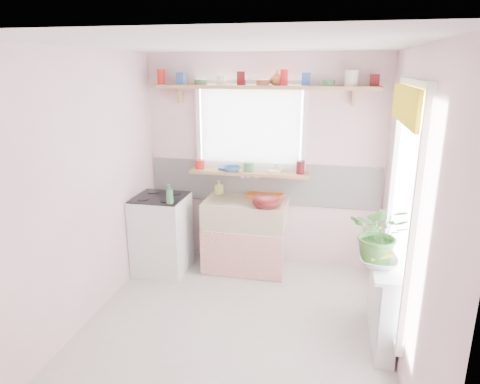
# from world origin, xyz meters

# --- Properties ---
(room) EXTENTS (3.20, 3.20, 3.20)m
(room) POSITION_xyz_m (0.66, 0.86, 1.37)
(room) COLOR beige
(room) RESTS_ON ground
(sink_unit) EXTENTS (0.95, 0.65, 1.11)m
(sink_unit) POSITION_xyz_m (-0.15, 1.29, 0.43)
(sink_unit) COLOR white
(sink_unit) RESTS_ON ground
(cooker) EXTENTS (0.58, 0.58, 0.93)m
(cooker) POSITION_xyz_m (-1.10, 1.05, 0.46)
(cooker) COLOR white
(cooker) RESTS_ON ground
(radiator_ledge) EXTENTS (0.22, 0.95, 0.78)m
(radiator_ledge) POSITION_xyz_m (1.30, 0.20, 0.40)
(radiator_ledge) COLOR white
(radiator_ledge) RESTS_ON ground
(windowsill) EXTENTS (1.40, 0.22, 0.04)m
(windowsill) POSITION_xyz_m (-0.15, 1.48, 1.14)
(windowsill) COLOR tan
(windowsill) RESTS_ON room
(pine_shelf) EXTENTS (2.52, 0.24, 0.04)m
(pine_shelf) POSITION_xyz_m (0.00, 1.47, 2.12)
(pine_shelf) COLOR tan
(pine_shelf) RESTS_ON room
(shelf_crockery) EXTENTS (2.47, 0.11, 0.12)m
(shelf_crockery) POSITION_xyz_m (-0.00, 1.47, 2.20)
(shelf_crockery) COLOR red
(shelf_crockery) RESTS_ON pine_shelf
(sill_crockery) EXTENTS (1.35, 0.11, 0.12)m
(sill_crockery) POSITION_xyz_m (-0.15, 1.48, 1.22)
(sill_crockery) COLOR red
(sill_crockery) RESTS_ON windowsill
(dish_tray) EXTENTS (0.46, 0.39, 0.04)m
(dish_tray) POSITION_xyz_m (0.05, 1.50, 0.87)
(dish_tray) COLOR #CF5612
(dish_tray) RESTS_ON sink_unit
(colander) EXTENTS (0.34, 0.34, 0.14)m
(colander) POSITION_xyz_m (0.12, 1.10, 0.92)
(colander) COLOR #601013
(colander) RESTS_ON sink_unit
(jade_plant) EXTENTS (0.55, 0.50, 0.53)m
(jade_plant) POSITION_xyz_m (1.21, 0.09, 1.04)
(jade_plant) COLOR #3A6D2B
(jade_plant) RESTS_ON radiator_ledge
(fruit_bowl) EXTENTS (0.32, 0.32, 0.08)m
(fruit_bowl) POSITION_xyz_m (1.21, 0.03, 0.81)
(fruit_bowl) COLOR silver
(fruit_bowl) RESTS_ON radiator_ledge
(herb_pot) EXTENTS (0.13, 0.10, 0.21)m
(herb_pot) POSITION_xyz_m (1.21, 0.47, 0.88)
(herb_pot) COLOR #295D25
(herb_pot) RESTS_ON radiator_ledge
(soap_bottle_sink) EXTENTS (0.10, 0.10, 0.17)m
(soap_bottle_sink) POSITION_xyz_m (-0.52, 1.50, 0.93)
(soap_bottle_sink) COLOR #CBD35E
(soap_bottle_sink) RESTS_ON sink_unit
(sill_cup) EXTENTS (0.15, 0.15, 0.09)m
(sill_cup) POSITION_xyz_m (0.20, 1.54, 1.21)
(sill_cup) COLOR beige
(sill_cup) RESTS_ON windowsill
(sill_bowl) EXTENTS (0.22, 0.22, 0.06)m
(sill_bowl) POSITION_xyz_m (-0.34, 1.42, 1.19)
(sill_bowl) COLOR #3163A0
(sill_bowl) RESTS_ON windowsill
(shelf_vase) EXTENTS (0.18, 0.18, 0.16)m
(shelf_vase) POSITION_xyz_m (0.15, 1.53, 2.22)
(shelf_vase) COLOR #B26436
(shelf_vase) RESTS_ON pine_shelf
(cooker_bottle) EXTENTS (0.10, 0.10, 0.22)m
(cooker_bottle) POSITION_xyz_m (-0.89, 0.83, 1.02)
(cooker_bottle) COLOR #3D7B4C
(cooker_bottle) RESTS_ON cooker
(fruit) EXTENTS (0.20, 0.14, 0.10)m
(fruit) POSITION_xyz_m (1.22, 0.04, 0.87)
(fruit) COLOR orange
(fruit) RESTS_ON fruit_bowl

